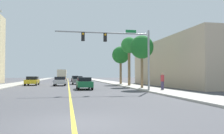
# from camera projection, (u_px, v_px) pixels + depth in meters

# --- Properties ---
(ground) EXTENTS (192.00, 192.00, 0.00)m
(ground) POSITION_uv_depth(u_px,v_px,m) (68.00, 83.00, 49.10)
(ground) COLOR #47474C
(sidewalk_left) EXTENTS (3.44, 168.00, 0.15)m
(sidewalk_left) POSITION_uv_depth(u_px,v_px,m) (23.00, 83.00, 47.33)
(sidewalk_left) COLOR #9E9B93
(sidewalk_left) RESTS_ON ground
(sidewalk_right) EXTENTS (3.44, 168.00, 0.15)m
(sidewalk_right) POSITION_uv_depth(u_px,v_px,m) (110.00, 82.00, 50.87)
(sidewalk_right) COLOR #B2ADA3
(sidewalk_right) RESTS_ON ground
(lane_marking_center) EXTENTS (0.16, 144.00, 0.01)m
(lane_marking_center) POSITION_uv_depth(u_px,v_px,m) (68.00, 83.00, 49.10)
(lane_marking_center) COLOR yellow
(lane_marking_center) RESTS_ON ground
(building_right_near) EXTENTS (17.26, 24.42, 7.05)m
(building_right_near) POSITION_uv_depth(u_px,v_px,m) (209.00, 64.00, 36.64)
(building_right_near) COLOR tan
(building_right_near) RESTS_ON ground
(traffic_signal_mast) EXTENTS (9.41, 0.36, 6.10)m
(traffic_signal_mast) POSITION_uv_depth(u_px,v_px,m) (121.00, 45.00, 22.74)
(traffic_signal_mast) COLOR gray
(traffic_signal_mast) RESTS_ON sidewalk_right
(palm_near) EXTENTS (2.86, 2.86, 6.40)m
(palm_near) POSITION_uv_depth(u_px,v_px,m) (142.00, 48.00, 27.98)
(palm_near) COLOR brown
(palm_near) RESTS_ON sidewalk_right
(palm_mid) EXTENTS (2.42, 2.42, 7.21)m
(palm_mid) POSITION_uv_depth(u_px,v_px,m) (129.00, 46.00, 34.09)
(palm_mid) COLOR brown
(palm_mid) RESTS_ON sidewalk_right
(palm_far) EXTENTS (3.01, 3.01, 6.57)m
(palm_far) POSITION_uv_depth(u_px,v_px,m) (121.00, 55.00, 40.14)
(palm_far) COLOR brown
(palm_far) RESTS_ON sidewalk_right
(car_gray) EXTENTS (1.93, 4.11, 1.48)m
(car_gray) POSITION_uv_depth(u_px,v_px,m) (78.00, 80.00, 41.66)
(car_gray) COLOR slate
(car_gray) RESTS_ON ground
(car_red) EXTENTS (1.91, 3.92, 1.33)m
(car_red) POSITION_uv_depth(u_px,v_px,m) (62.00, 79.00, 53.08)
(car_red) COLOR red
(car_red) RESTS_ON ground
(car_green) EXTENTS (1.76, 4.25, 1.42)m
(car_green) POSITION_uv_depth(u_px,v_px,m) (84.00, 83.00, 26.86)
(car_green) COLOR #196638
(car_green) RESTS_ON ground
(car_yellow) EXTENTS (1.92, 4.06, 1.45)m
(car_yellow) POSITION_uv_depth(u_px,v_px,m) (32.00, 81.00, 37.24)
(car_yellow) COLOR gold
(car_yellow) RESTS_ON ground
(car_black) EXTENTS (1.85, 3.98, 1.49)m
(car_black) POSITION_uv_depth(u_px,v_px,m) (75.00, 79.00, 58.84)
(car_black) COLOR black
(car_black) RESTS_ON ground
(car_silver) EXTENTS (1.93, 4.05, 1.41)m
(car_silver) POSITION_uv_depth(u_px,v_px,m) (60.00, 81.00, 36.03)
(car_silver) COLOR #BCBCC1
(car_silver) RESTS_ON ground
(delivery_truck) EXTENTS (2.61, 7.36, 3.18)m
(delivery_truck) POSITION_uv_depth(u_px,v_px,m) (62.00, 75.00, 64.75)
(delivery_truck) COLOR #194799
(delivery_truck) RESTS_ON ground
(pedestrian) EXTENTS (0.38, 0.38, 1.77)m
(pedestrian) POSITION_uv_depth(u_px,v_px,m) (162.00, 81.00, 24.32)
(pedestrian) COLOR #3F3859
(pedestrian) RESTS_ON sidewalk_right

